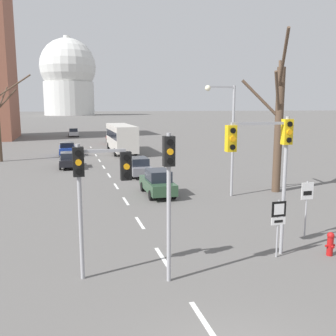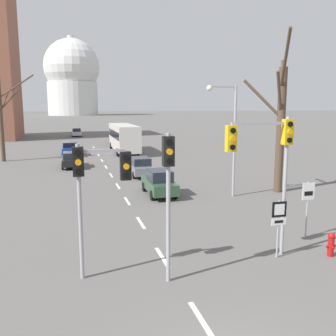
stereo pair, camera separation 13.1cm
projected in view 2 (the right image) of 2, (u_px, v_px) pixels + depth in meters
name	position (u px, v px, depth m)	size (l,w,h in m)	color
lane_stripe_0	(202.00, 320.00, 10.25)	(0.16, 2.00, 0.01)	silver
lane_stripe_1	(162.00, 257.00, 14.54)	(0.16, 2.00, 0.01)	silver
lane_stripe_2	(141.00, 223.00, 18.83)	(0.16, 2.00, 0.01)	silver
lane_stripe_3	(127.00, 201.00, 23.13)	(0.16, 2.00, 0.01)	silver
lane_stripe_4	(118.00, 186.00, 27.42)	(0.16, 2.00, 0.01)	silver
lane_stripe_5	(111.00, 175.00, 31.71)	(0.16, 2.00, 0.01)	silver
lane_stripe_6	(106.00, 167.00, 36.00)	(0.16, 2.00, 0.01)	silver
lane_stripe_7	(102.00, 160.00, 40.29)	(0.16, 2.00, 0.01)	silver
lane_stripe_8	(99.00, 155.00, 44.58)	(0.16, 2.00, 0.01)	silver
lane_stripe_9	(96.00, 151.00, 48.87)	(0.16, 2.00, 0.01)	silver
lane_stripe_10	(94.00, 147.00, 53.16)	(0.16, 2.00, 0.01)	silver
traffic_signal_near_right	(268.00, 151.00, 13.99)	(2.66, 0.34, 5.43)	#9E9EA3
traffic_signal_near_left	(96.00, 177.00, 12.35)	(1.91, 0.34, 4.61)	#9E9EA3
traffic_signal_centre_tall	(168.00, 180.00, 12.02)	(0.36, 0.34, 4.98)	#9E9EA3
route_sign_post	(279.00, 219.00, 14.26)	(0.60, 0.08, 2.28)	#9E9EA3
speed_limit_sign	(308.00, 200.00, 16.47)	(0.60, 0.08, 2.55)	#9E9EA3
fire_hydrant	(331.00, 243.00, 14.58)	(0.40, 0.34, 0.95)	#B21414
street_lamp_right	(229.00, 128.00, 23.58)	(2.02, 0.36, 7.06)	#9E9EA3
sedan_near_left	(77.00, 132.00, 71.57)	(1.85, 4.28, 1.61)	#B7B7BC
sedan_near_right	(116.00, 138.00, 58.21)	(1.89, 4.27, 1.66)	maroon
sedan_mid_centre	(159.00, 183.00, 24.56)	(1.69, 4.18, 1.70)	#2D4C33
sedan_far_left	(140.00, 166.00, 31.50)	(1.75, 4.47, 1.56)	slate
sedan_far_right	(70.00, 149.00, 44.07)	(1.87, 4.27, 1.62)	navy
sedan_distant_centre	(71.00, 160.00, 35.66)	(1.72, 4.17, 1.48)	black
city_bus	(124.00, 136.00, 46.65)	(2.66, 10.80, 3.48)	beige
bare_tree_left_near	(1.00, 113.00, 39.06)	(5.44, 4.17, 9.97)	brown
bare_tree_right_near	(280.00, 121.00, 24.83)	(3.93, 4.84, 10.30)	brown
capitol_dome	(72.00, 77.00, 229.84)	(33.68, 33.68, 47.57)	silver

